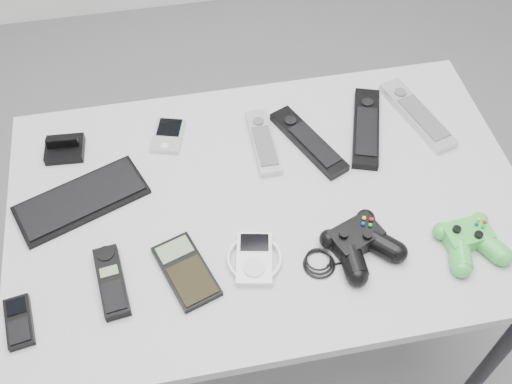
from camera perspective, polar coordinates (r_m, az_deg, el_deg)
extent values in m
plane|color=slate|center=(1.80, 1.39, -15.66)|extent=(3.50, 3.50, 0.00)
cube|color=#969698|center=(1.23, 1.23, -1.10)|extent=(1.05, 0.67, 0.03)
cylinder|color=black|center=(1.54, 21.59, -14.69)|extent=(0.03, 0.03, 0.67)
cylinder|color=black|center=(1.70, -16.99, -2.72)|extent=(0.03, 0.03, 0.67)
cylinder|color=black|center=(1.79, 14.26, 1.98)|extent=(0.03, 0.03, 0.67)
cube|color=black|center=(1.25, -16.29, -0.70)|extent=(0.28, 0.20, 0.02)
cube|color=black|center=(1.34, -17.86, 4.23)|extent=(0.08, 0.08, 0.04)
cube|color=#B5B6BD|center=(1.33, -8.37, 5.37)|extent=(0.09, 0.11, 0.02)
cube|color=#B5B6BD|center=(1.30, 0.68, 4.81)|extent=(0.05, 0.18, 0.02)
cube|color=black|center=(1.31, 5.01, 4.85)|extent=(0.13, 0.22, 0.02)
cube|color=black|center=(1.35, 10.45, 6.11)|extent=(0.12, 0.24, 0.02)
cube|color=#B1B2B8|center=(1.40, 15.10, 7.17)|extent=(0.11, 0.23, 0.02)
cube|color=black|center=(1.14, -21.65, -11.41)|extent=(0.06, 0.10, 0.02)
cube|color=black|center=(1.13, -13.60, -8.28)|extent=(0.06, 0.15, 0.02)
cube|color=black|center=(1.12, -6.68, -7.47)|extent=(0.12, 0.17, 0.02)
cube|color=silver|center=(1.13, -0.16, -6.33)|extent=(0.12, 0.13, 0.02)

